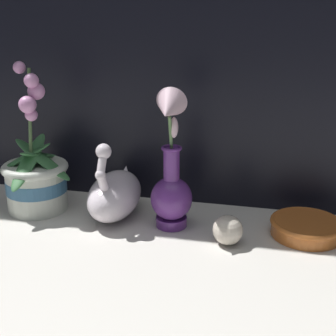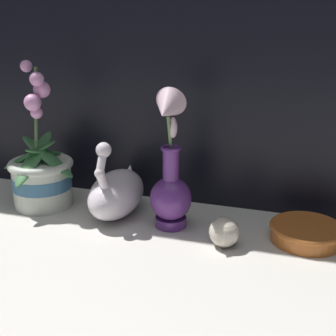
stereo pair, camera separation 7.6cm
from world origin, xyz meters
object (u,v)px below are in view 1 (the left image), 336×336
at_px(blue_vase, 171,180).
at_px(swan_figurine, 115,193).
at_px(amber_dish, 306,227).
at_px(glass_sphere, 228,230).
at_px(orchid_potted_plant, 36,177).

bearing_deg(blue_vase, swan_figurine, 168.94).
height_order(blue_vase, amber_dish, blue_vase).
distance_m(swan_figurine, blue_vase, 0.15).
bearing_deg(glass_sphere, blue_vase, 158.95).
distance_m(glass_sphere, amber_dish, 0.18).
height_order(blue_vase, glass_sphere, blue_vase).
xyz_separation_m(orchid_potted_plant, amber_dish, (0.63, 0.00, -0.06)).
bearing_deg(swan_figurine, amber_dish, -0.13).
xyz_separation_m(swan_figurine, amber_dish, (0.43, -0.00, -0.04)).
relative_size(glass_sphere, amber_dish, 0.40).
height_order(orchid_potted_plant, glass_sphere, orchid_potted_plant).
relative_size(orchid_potted_plant, glass_sphere, 5.60).
bearing_deg(orchid_potted_plant, glass_sphere, -8.89).
height_order(orchid_potted_plant, swan_figurine, orchid_potted_plant).
bearing_deg(blue_vase, glass_sphere, -21.05).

